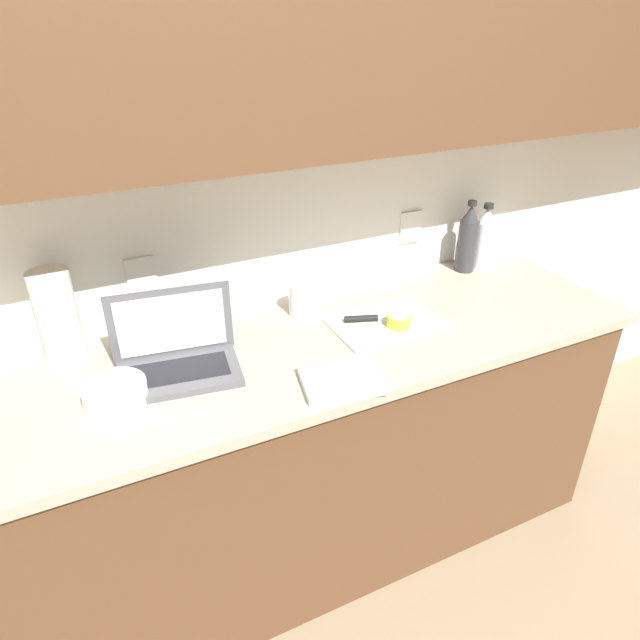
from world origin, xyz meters
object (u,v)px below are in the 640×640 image
lemon_half_cut (399,321)px  bowl_white (115,393)px  cutting_board (386,324)px  paper_towel_roll (57,316)px  measuring_cup (304,298)px  knife (370,319)px  bottle_green_soda (468,239)px  bottle_oil_tall (484,238)px  laptop (176,353)px

lemon_half_cut → bowl_white: size_ratio=0.46×
cutting_board → paper_towel_roll: size_ratio=1.30×
measuring_cup → paper_towel_roll: 0.76m
cutting_board → lemon_half_cut: bearing=-58.0°
knife → bowl_white: bowl_white is taller
bottle_green_soda → bowl_white: size_ratio=1.68×
bottle_green_soda → bottle_oil_tall: 0.08m
knife → bowl_white: bearing=-155.2°
bottle_oil_tall → knife: bearing=-161.7°
laptop → measuring_cup: size_ratio=3.08×
measuring_cup → bowl_white: measuring_cup is taller
lemon_half_cut → knife: bearing=133.6°
knife → bottle_oil_tall: bearing=38.0°
bottle_green_soda → paper_towel_roll: bottle_green_soda is taller
bottle_oil_tall → bowl_white: size_ratio=1.55×
bottle_oil_tall → paper_towel_roll: size_ratio=0.94×
bottle_green_soda → paper_towel_roll: 1.46m
paper_towel_roll → bottle_oil_tall: bearing=-0.6°
bottle_oil_tall → lemon_half_cut: bearing=-153.9°
cutting_board → bottle_oil_tall: size_ratio=1.38×
lemon_half_cut → measuring_cup: measuring_cup is taller
lemon_half_cut → bottle_green_soda: size_ratio=0.28×
laptop → cutting_board: size_ratio=1.03×
laptop → knife: 0.63m
knife → measuring_cup: (-0.17, 0.16, 0.04)m
bottle_green_soda → knife: bearing=-159.2°
cutting_board → measuring_cup: (-0.21, 0.19, 0.05)m
measuring_cup → bottle_oil_tall: bearing=3.5°
bottle_oil_tall → paper_towel_roll: 1.55m
knife → bottle_green_soda: 0.60m
bottle_oil_tall → measuring_cup: bottle_oil_tall is taller
lemon_half_cut → bottle_oil_tall: bottle_oil_tall is taller
measuring_cup → cutting_board: bearing=-42.6°
knife → bottle_oil_tall: (0.63, 0.21, 0.10)m
knife → lemon_half_cut: (0.07, -0.07, 0.01)m
lemon_half_cut → bowl_white: 0.88m
lemon_half_cut → paper_towel_roll: 1.03m
measuring_cup → bowl_white: bearing=-160.3°
laptop → bowl_white: laptop is taller
bottle_oil_tall → bowl_white: bearing=-169.0°
bottle_green_soda → bowl_white: bearing=-168.3°
knife → measuring_cup: measuring_cup is taller
bottle_oil_tall → measuring_cup: size_ratio=2.15×
bottle_oil_tall → cutting_board: bearing=-157.8°
lemon_half_cut → measuring_cup: 0.33m
bottle_green_soda → bottle_oil_tall: bearing=0.0°
bottle_green_soda → bowl_white: 1.40m
laptop → measuring_cup: bearing=25.9°
bottle_oil_tall → measuring_cup: 0.80m
bottle_green_soda → measuring_cup: size_ratio=2.34×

